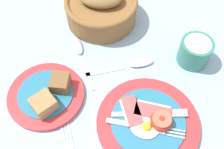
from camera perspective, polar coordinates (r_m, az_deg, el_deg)
ground_plane at (r=0.68m, az=-0.24°, el=-5.39°), size 3.00×3.00×0.00m
breakfast_plate at (r=0.64m, az=7.95°, el=-10.18°), size 0.25×0.25×0.04m
bread_plate at (r=0.69m, az=-13.93°, el=-4.28°), size 0.20×0.20×0.05m
sugar_cup at (r=0.75m, az=17.59°, el=4.87°), size 0.09×0.09×0.07m
bread_basket at (r=0.82m, az=-2.37°, el=14.37°), size 0.22×0.22×0.11m
teaspoon_by_saucer at (r=0.76m, az=-7.00°, el=4.81°), size 0.15×0.15×0.01m
teaspoon_near_cup at (r=0.73m, az=4.36°, el=2.08°), size 0.16×0.13×0.01m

